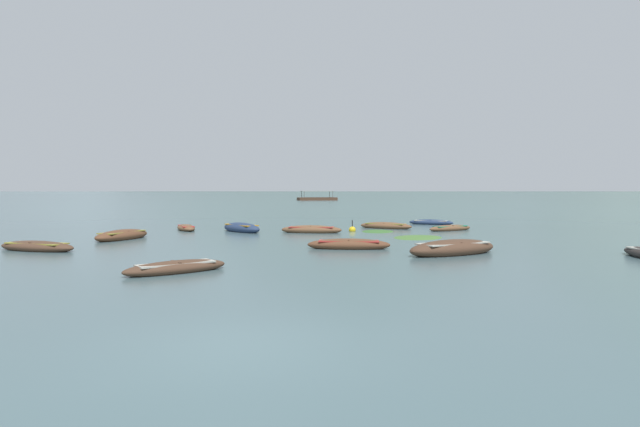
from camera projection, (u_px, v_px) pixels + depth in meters
name	position (u px, v px, depth m)	size (l,w,h in m)	color
ground_plane	(315.00, 191.00, 1506.97)	(6000.00, 6000.00, 0.00)	#476066
mountain_1	(84.00, 156.00, 1842.38)	(732.47, 732.47, 244.35)	slate
mountain_2	(234.00, 135.00, 2089.00)	(1253.39, 1253.39, 445.54)	slate
mountain_3	(362.00, 120.00, 1963.14)	(1902.76, 1902.76, 528.22)	#4C5B56
rowboat_0	(176.00, 268.00, 16.30)	(3.24, 2.82, 0.47)	#4C3323
rowboat_1	(122.00, 235.00, 27.25)	(2.41, 4.00, 0.64)	brown
rowboat_2	(453.00, 248.00, 20.94)	(4.47, 3.38, 0.74)	#4C3323
rowboat_3	(450.00, 228.00, 33.18)	(3.38, 2.41, 0.45)	brown
rowboat_4	(349.00, 245.00, 22.91)	(3.72, 1.37, 0.56)	brown
rowboat_5	(186.00, 228.00, 33.45)	(2.13, 3.16, 0.45)	brown
rowboat_6	(431.00, 222.00, 39.06)	(3.44, 2.32, 0.47)	navy
rowboat_7	(386.00, 226.00, 34.99)	(3.70, 2.76, 0.53)	brown
rowboat_8	(37.00, 247.00, 22.20)	(4.01, 2.37, 0.52)	#4C3323
rowboat_9	(241.00, 228.00, 32.25)	(3.26, 3.64, 0.70)	navy
rowboat_11	(311.00, 230.00, 31.46)	(3.81, 1.64, 0.56)	brown
ferry_0	(317.00, 199.00, 130.44)	(10.24, 5.99, 2.54)	#4C3323
mooring_buoy	(352.00, 230.00, 32.46)	(0.44, 0.44, 0.83)	yellow
weed_patch_0	(378.00, 232.00, 32.35)	(1.93, 2.61, 0.14)	#38662D
weed_patch_1	(418.00, 238.00, 28.20)	(3.15, 2.44, 0.14)	#477033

